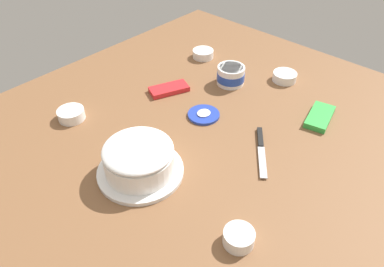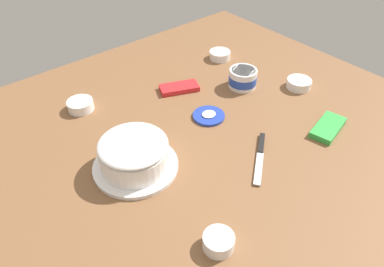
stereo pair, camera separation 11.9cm
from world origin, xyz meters
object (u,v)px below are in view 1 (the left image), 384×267
(frosting_tub, at_px, (231,75))
(sprinkle_bowl_rainbow, at_px, (71,114))
(sprinkle_bowl_green, at_px, (285,77))
(frosting_tub_lid, at_px, (204,114))
(spreading_knife, at_px, (261,147))
(frosted_cake, at_px, (139,160))
(candy_box_upper, at_px, (169,89))
(sprinkle_bowl_blue, at_px, (203,54))
(sprinkle_bowl_orange, at_px, (239,237))
(candy_box_lower, at_px, (320,117))

(frosting_tub, relative_size, sprinkle_bowl_rainbow, 1.18)
(sprinkle_bowl_green, bearing_deg, frosting_tub_lid, -12.05)
(spreading_knife, xyz_separation_m, sprinkle_bowl_rainbow, (0.33, -0.60, 0.01))
(frosting_tub_lid, bearing_deg, frosted_cake, 7.52)
(frosting_tub_lid, bearing_deg, candy_box_upper, -97.95)
(candy_box_upper, bearing_deg, frosting_tub_lid, 105.41)
(sprinkle_bowl_blue, bearing_deg, sprinkle_bowl_green, 101.53)
(frosted_cake, xyz_separation_m, frosting_tub_lid, (-0.35, -0.05, -0.05))
(frosted_cake, height_order, spreading_knife, frosted_cake)
(frosted_cake, bearing_deg, sprinkle_bowl_green, 176.81)
(frosting_tub_lid, height_order, sprinkle_bowl_rainbow, sprinkle_bowl_rainbow)
(frosting_tub, distance_m, sprinkle_bowl_rainbow, 0.64)
(frosted_cake, height_order, sprinkle_bowl_blue, frosted_cake)
(spreading_knife, bearing_deg, frosting_tub, -127.79)
(frosting_tub, height_order, frosting_tub_lid, frosting_tub)
(frosting_tub, xyz_separation_m, candy_box_upper, (0.21, -0.14, -0.03))
(frosting_tub_lid, bearing_deg, frosting_tub, -164.92)
(candy_box_upper, bearing_deg, sprinkle_bowl_rainbow, 3.25)
(spreading_knife, height_order, sprinkle_bowl_green, sprinkle_bowl_green)
(frosting_tub_lid, distance_m, sprinkle_bowl_blue, 0.45)
(frosted_cake, distance_m, sprinkle_bowl_blue, 0.76)
(spreading_knife, bearing_deg, candy_box_upper, -94.36)
(sprinkle_bowl_orange, bearing_deg, candy_box_lower, -171.60)
(frosting_tub, distance_m, candy_box_upper, 0.26)
(frosted_cake, distance_m, candy_box_lower, 0.68)
(spreading_knife, distance_m, candy_box_lower, 0.28)
(sprinkle_bowl_green, bearing_deg, sprinkle_bowl_blue, -78.47)
(frosted_cake, distance_m, frosting_tub_lid, 0.35)
(frosted_cake, relative_size, sprinkle_bowl_green, 2.69)
(sprinkle_bowl_green, distance_m, sprinkle_bowl_blue, 0.39)
(spreading_knife, relative_size, candy_box_lower, 1.27)
(candy_box_upper, bearing_deg, frosted_cake, 57.55)
(sprinkle_bowl_green, bearing_deg, frosted_cake, -3.19)
(frosting_tub, height_order, sprinkle_bowl_green, frosting_tub)
(sprinkle_bowl_blue, relative_size, candy_box_lower, 0.60)
(spreading_knife, height_order, sprinkle_bowl_orange, sprinkle_bowl_orange)
(frosting_tub_lid, relative_size, sprinkle_bowl_green, 1.19)
(frosting_tub_lid, relative_size, candy_box_upper, 0.76)
(frosting_tub, bearing_deg, candy_box_lower, 93.87)
(spreading_knife, height_order, sprinkle_bowl_rainbow, sprinkle_bowl_rainbow)
(frosting_tub, xyz_separation_m, sprinkle_bowl_rainbow, (0.58, -0.28, -0.02))
(spreading_knife, distance_m, sprinkle_bowl_rainbow, 0.68)
(sprinkle_bowl_green, relative_size, sprinkle_bowl_rainbow, 1.02)
(spreading_knife, relative_size, sprinkle_bowl_blue, 2.10)
(sprinkle_bowl_rainbow, bearing_deg, frosting_tub_lid, 134.33)
(sprinkle_bowl_green, xyz_separation_m, sprinkle_bowl_blue, (0.08, -0.38, -0.00))
(sprinkle_bowl_green, xyz_separation_m, candy_box_upper, (0.38, -0.30, -0.01))
(spreading_knife, bearing_deg, candy_box_lower, 166.24)
(frosting_tub, bearing_deg, frosting_tub_lid, 15.08)
(sprinkle_bowl_rainbow, xyz_separation_m, candy_box_upper, (-0.36, 0.13, -0.01))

